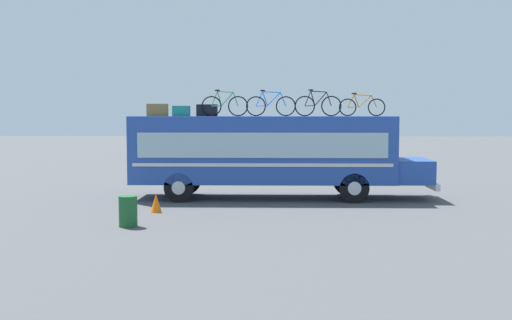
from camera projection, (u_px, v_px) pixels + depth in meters
name	position (u px, v px, depth m)	size (l,w,h in m)	color
ground_plane	(263.00, 198.00, 23.46)	(120.00, 120.00, 0.00)	#4C4C4F
bus	(269.00, 151.00, 23.32)	(10.97, 2.59, 3.03)	#23479E
luggage_bag_1	(157.00, 110.00, 23.12)	(0.75, 0.32, 0.45)	olive
luggage_bag_2	(181.00, 111.00, 22.91)	(0.61, 0.36, 0.38)	#1E7F66
luggage_bag_3	(207.00, 110.00, 23.20)	(0.73, 0.52, 0.43)	black
rooftop_bicycle_1	(225.00, 105.00, 22.86)	(1.69, 0.44, 0.96)	black
rooftop_bicycle_2	(271.00, 105.00, 23.25)	(1.82, 0.44, 0.97)	black
rooftop_bicycle_3	(318.00, 105.00, 22.73)	(1.68, 0.44, 0.97)	black
rooftop_bicycle_4	(362.00, 106.00, 23.55)	(1.73, 0.44, 0.87)	black
trash_bin	(128.00, 211.00, 17.60)	(0.51, 0.51, 0.86)	#1E592D
traffic_cone	(156.00, 203.00, 20.12)	(0.36, 0.36, 0.60)	orange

